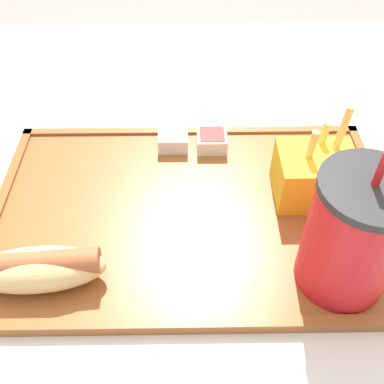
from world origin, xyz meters
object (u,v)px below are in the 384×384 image
at_px(fries_carton, 313,172).
at_px(sauce_cup_mayo, 173,139).
at_px(hot_dog_far, 37,268).
at_px(soda_cup, 354,235).
at_px(sauce_cup_ketchup, 212,140).

relative_size(fries_carton, sauce_cup_mayo, 2.86).
bearing_deg(hot_dog_far, soda_cup, -179.52).
relative_size(soda_cup, sauce_cup_mayo, 4.24).
bearing_deg(hot_dog_far, sauce_cup_ketchup, -130.90).
height_order(hot_dog_far, fries_carton, fries_carton).
bearing_deg(sauce_cup_ketchup, sauce_cup_mayo, -4.06).
distance_m(hot_dog_far, sauce_cup_mayo, 0.26).
bearing_deg(sauce_cup_mayo, hot_dog_far, 58.67).
relative_size(hot_dog_far, fries_carton, 1.22).
xyz_separation_m(soda_cup, sauce_cup_mayo, (0.18, -0.22, -0.06)).
bearing_deg(soda_cup, sauce_cup_mayo, -50.75).
relative_size(soda_cup, fries_carton, 1.48).
bearing_deg(soda_cup, sauce_cup_ketchup, -59.81).
distance_m(soda_cup, sauce_cup_ketchup, 0.25).
xyz_separation_m(hot_dog_far, fries_carton, (-0.30, -0.13, 0.01)).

